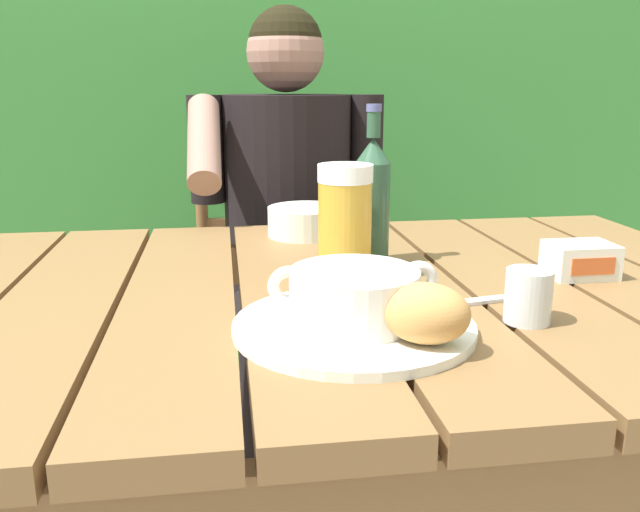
% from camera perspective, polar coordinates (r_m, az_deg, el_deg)
% --- Properties ---
extents(dining_table, '(1.50, 0.89, 0.76)m').
position_cam_1_polar(dining_table, '(1.01, -2.28, -7.36)').
color(dining_table, brown).
rests_on(dining_table, ground_plane).
extents(hedge_backdrop, '(3.23, 0.81, 1.87)m').
position_cam_1_polar(hedge_backdrop, '(2.64, -6.73, 10.27)').
color(hedge_backdrop, '#388137').
rests_on(hedge_backdrop, ground_plane).
extents(chair_near_diner, '(0.49, 0.45, 1.02)m').
position_cam_1_polar(chair_near_diner, '(1.91, -3.22, -2.59)').
color(chair_near_diner, brown).
rests_on(chair_near_diner, ground_plane).
extents(person_eating, '(0.48, 0.47, 1.23)m').
position_cam_1_polar(person_eating, '(1.66, -2.79, 3.38)').
color(person_eating, black).
rests_on(person_eating, ground_plane).
extents(serving_plate, '(0.30, 0.30, 0.01)m').
position_cam_1_polar(serving_plate, '(0.81, 2.93, -6.10)').
color(serving_plate, white).
rests_on(serving_plate, dining_table).
extents(soup_bowl, '(0.21, 0.16, 0.07)m').
position_cam_1_polar(soup_bowl, '(0.80, 2.97, -3.38)').
color(soup_bowl, white).
rests_on(soup_bowl, serving_plate).
extents(bread_roll, '(0.12, 0.11, 0.07)m').
position_cam_1_polar(bread_roll, '(0.74, 9.14, -4.93)').
color(bread_roll, tan).
rests_on(bread_roll, serving_plate).
extents(beer_glass, '(0.08, 0.08, 0.18)m').
position_cam_1_polar(beer_glass, '(1.01, 2.17, 3.03)').
color(beer_glass, gold).
rests_on(beer_glass, dining_table).
extents(beer_bottle, '(0.06, 0.06, 0.26)m').
position_cam_1_polar(beer_bottle, '(1.10, 4.55, 5.02)').
color(beer_bottle, '#2B4F37').
rests_on(beer_bottle, dining_table).
extents(water_glass_small, '(0.06, 0.06, 0.07)m').
position_cam_1_polar(water_glass_small, '(0.87, 17.64, -3.34)').
color(water_glass_small, silver).
rests_on(water_glass_small, dining_table).
extents(butter_tub, '(0.10, 0.08, 0.05)m').
position_cam_1_polar(butter_tub, '(1.10, 21.65, -0.32)').
color(butter_tub, white).
rests_on(butter_tub, dining_table).
extents(table_knife, '(0.16, 0.05, 0.01)m').
position_cam_1_polar(table_knife, '(0.91, 10.82, -4.12)').
color(table_knife, silver).
rests_on(table_knife, dining_table).
extents(diner_bowl, '(0.15, 0.15, 0.06)m').
position_cam_1_polar(diner_bowl, '(1.31, -1.20, 3.04)').
color(diner_bowl, white).
rests_on(diner_bowl, dining_table).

